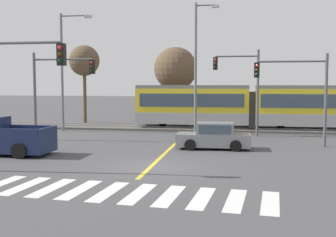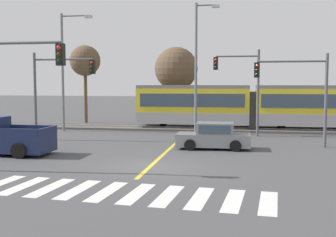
# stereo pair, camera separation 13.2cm
# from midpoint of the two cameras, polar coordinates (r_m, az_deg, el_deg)

# --- Properties ---
(ground_plane) EXTENTS (200.00, 200.00, 0.00)m
(ground_plane) POSITION_cam_midpoint_polar(r_m,az_deg,el_deg) (19.19, -2.27, -6.55)
(ground_plane) COLOR #474749
(track_bed) EXTENTS (120.00, 4.00, 0.18)m
(track_bed) POSITION_cam_midpoint_polar(r_m,az_deg,el_deg) (34.60, 3.24, -1.31)
(track_bed) COLOR #56514C
(track_bed) RESTS_ON ground
(rail_near) EXTENTS (120.00, 0.08, 0.10)m
(rail_near) POSITION_cam_midpoint_polar(r_m,az_deg,el_deg) (33.88, 3.10, -1.20)
(rail_near) COLOR #939399
(rail_near) RESTS_ON track_bed
(rail_far) EXTENTS (120.00, 0.08, 0.10)m
(rail_far) POSITION_cam_midpoint_polar(r_m,az_deg,el_deg) (35.30, 3.37, -0.96)
(rail_far) COLOR #939399
(rail_far) RESTS_ON track_bed
(light_rail_tram) EXTENTS (18.50, 2.64, 3.43)m
(light_rail_tram) POSITION_cam_midpoint_polar(r_m,az_deg,el_deg) (34.23, 11.47, 1.83)
(light_rail_tram) COLOR #9E9EA3
(light_rail_tram) RESTS_ON track_bed
(crosswalk_stripe_1) EXTENTS (0.80, 2.84, 0.01)m
(crosswalk_stripe_1) POSITION_cam_midpoint_polar(r_m,az_deg,el_deg) (16.59, -18.71, -8.60)
(crosswalk_stripe_1) COLOR silver
(crosswalk_stripe_1) RESTS_ON ground
(crosswalk_stripe_2) EXTENTS (0.80, 2.84, 0.01)m
(crosswalk_stripe_2) POSITION_cam_midpoint_polar(r_m,az_deg,el_deg) (16.02, -15.39, -9.00)
(crosswalk_stripe_2) COLOR silver
(crosswalk_stripe_2) RESTS_ON ground
(crosswalk_stripe_3) EXTENTS (0.80, 2.84, 0.01)m
(crosswalk_stripe_3) POSITION_cam_midpoint_polar(r_m,az_deg,el_deg) (15.51, -11.82, -9.38)
(crosswalk_stripe_3) COLOR silver
(crosswalk_stripe_3) RESTS_ON ground
(crosswalk_stripe_4) EXTENTS (0.80, 2.84, 0.01)m
(crosswalk_stripe_4) POSITION_cam_midpoint_polar(r_m,az_deg,el_deg) (15.06, -8.02, -9.76)
(crosswalk_stripe_4) COLOR silver
(crosswalk_stripe_4) RESTS_ON ground
(crosswalk_stripe_5) EXTENTS (0.80, 2.84, 0.01)m
(crosswalk_stripe_5) POSITION_cam_midpoint_polar(r_m,az_deg,el_deg) (14.68, -4.00, -10.10)
(crosswalk_stripe_5) COLOR silver
(crosswalk_stripe_5) RESTS_ON ground
(crosswalk_stripe_6) EXTENTS (0.80, 2.84, 0.01)m
(crosswalk_stripe_6) POSITION_cam_midpoint_polar(r_m,az_deg,el_deg) (14.38, 0.23, -10.42)
(crosswalk_stripe_6) COLOR silver
(crosswalk_stripe_6) RESTS_ON ground
(crosswalk_stripe_7) EXTENTS (0.80, 2.84, 0.01)m
(crosswalk_stripe_7) POSITION_cam_midpoint_polar(r_m,az_deg,el_deg) (14.15, 4.62, -10.68)
(crosswalk_stripe_7) COLOR silver
(crosswalk_stripe_7) RESTS_ON ground
(crosswalk_stripe_8) EXTENTS (0.80, 2.84, 0.01)m
(crosswalk_stripe_8) POSITION_cam_midpoint_polar(r_m,az_deg,el_deg) (14.01, 9.13, -10.89)
(crosswalk_stripe_8) COLOR silver
(crosswalk_stripe_8) RESTS_ON ground
(crosswalk_stripe_9) EXTENTS (0.80, 2.84, 0.01)m
(crosswalk_stripe_9) POSITION_cam_midpoint_polar(r_m,az_deg,el_deg) (13.95, 13.72, -11.03)
(crosswalk_stripe_9) COLOR silver
(crosswalk_stripe_9) RESTS_ON ground
(lane_centre_line) EXTENTS (0.20, 16.36, 0.01)m
(lane_centre_line) POSITION_cam_midpoint_polar(r_m,az_deg,el_deg) (24.61, 0.48, -4.01)
(lane_centre_line) COLOR gold
(lane_centre_line) RESTS_ON ground
(sedan_crossing) EXTENTS (4.23, 1.99, 1.52)m
(sedan_crossing) POSITION_cam_midpoint_polar(r_m,az_deg,el_deg) (24.38, 6.35, -2.47)
(sedan_crossing) COLOR gray
(sedan_crossing) RESTS_ON ground
(traffic_light_mid_right) EXTENTS (4.25, 0.38, 5.51)m
(traffic_light_mid_right) POSITION_cam_midpoint_polar(r_m,az_deg,el_deg) (26.11, 17.52, 4.38)
(traffic_light_mid_right) COLOR #515459
(traffic_light_mid_right) RESTS_ON ground
(traffic_light_far_right) EXTENTS (3.25, 0.38, 6.14)m
(traffic_light_far_right) POSITION_cam_midpoint_polar(r_m,az_deg,el_deg) (30.44, 10.26, 5.17)
(traffic_light_far_right) COLOR #515459
(traffic_light_far_right) RESTS_ON ground
(traffic_light_mid_left) EXTENTS (4.25, 0.38, 5.77)m
(traffic_light_mid_left) POSITION_cam_midpoint_polar(r_m,az_deg,el_deg) (28.57, -14.82, 4.79)
(traffic_light_mid_left) COLOR #515459
(traffic_light_mid_left) RESTS_ON ground
(traffic_light_near_left) EXTENTS (3.75, 0.38, 5.77)m
(traffic_light_near_left) POSITION_cam_midpoint_polar(r_m,az_deg,el_deg) (18.88, -20.26, 4.80)
(traffic_light_near_left) COLOR #515459
(traffic_light_near_left) RESTS_ON ground
(street_lamp_west) EXTENTS (2.57, 0.28, 9.14)m
(street_lamp_west) POSITION_cam_midpoint_polar(r_m,az_deg,el_deg) (33.94, -13.62, 7.09)
(street_lamp_west) COLOR slate
(street_lamp_west) RESTS_ON ground
(street_lamp_centre) EXTENTS (1.79, 0.28, 9.61)m
(street_lamp_centre) POSITION_cam_midpoint_polar(r_m,az_deg,el_deg) (31.23, 4.18, 7.67)
(street_lamp_centre) COLOR slate
(street_lamp_centre) RESTS_ON ground
(bare_tree_far_west) EXTENTS (2.89, 2.89, 7.34)m
(bare_tree_far_west) POSITION_cam_midpoint_polar(r_m,az_deg,el_deg) (40.75, -11.08, 7.60)
(bare_tree_far_west) COLOR brown
(bare_tree_far_west) RESTS_ON ground
(bare_tree_west) EXTENTS (3.96, 3.96, 7.08)m
(bare_tree_west) POSITION_cam_midpoint_polar(r_m,az_deg,el_deg) (38.84, 1.21, 6.73)
(bare_tree_west) COLOR brown
(bare_tree_west) RESTS_ON ground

